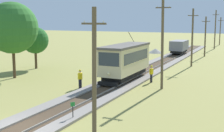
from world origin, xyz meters
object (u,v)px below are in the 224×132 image
Objects in this scene: utility_pole_horizon at (220,31)px; tree_right_far at (35,40)px; red_tram at (125,60)px; utility_pole_far at (205,36)px; track_worker at (80,78)px; gravel_pile at (155,51)px; utility_pole_foreground at (94,74)px; freight_car at (179,46)px; tree_right_near at (12,28)px; utility_pole_distant at (215,29)px; second_worker at (151,73)px; utility_pole_near_tram at (162,43)px; utility_pole_mid at (192,37)px; trackside_signal_marker at (73,110)px.

utility_pole_horizon reaches higher than tree_right_far.
red_tram is 25.54m from utility_pole_far.
red_tram is 5.65m from track_worker.
tree_right_far is at bearing -109.99° from gravel_pile.
utility_pole_foreground is 25.14m from tree_right_far.
tree_right_near is at bearing -112.06° from freight_car.
utility_pole_distant is (4.48, 39.68, 2.09)m from red_tram.
gravel_pile is (-9.33, 41.70, -3.19)m from utility_pole_foreground.
red_tram is 1.02× the size of utility_pole_distant.
gravel_pile is 31.59m from tree_right_near.
track_worker and second_worker have the same top height.
utility_pole_far is (0.00, 27.17, -0.79)m from utility_pole_near_tram.
second_worker is at bearing 96.52° from utility_pole_foreground.
gravel_pile is at bearing 77.27° from tree_right_near.
utility_pole_distant is 4.69× the size of second_worker.
utility_pole_mid is (0.00, 14.84, -0.31)m from utility_pole_near_tram.
utility_pole_distant reaches higher than utility_pole_far.
utility_pole_foreground is at bearing -83.64° from freight_car.
tree_right_far is at bearing 166.28° from utility_pole_near_tram.
utility_pole_foreground reaches higher than second_worker.
utility_pole_mid is 38.02m from utility_pole_horizon.
second_worker is (-1.76, 15.40, -2.64)m from utility_pole_foreground.
utility_pole_horizon is 63.72m from trackside_signal_marker.
tree_right_far is (-18.18, -37.31, -0.58)m from utility_pole_distant.
tree_right_far is (-18.18, -22.73, 0.17)m from utility_pole_far.
tree_right_near reaches higher than utility_pole_horizon.
utility_pole_foreground is at bearing -90.00° from utility_pole_distant.
utility_pole_near_tram is at bearing -90.00° from utility_pole_horizon.
tree_right_far is at bearing 170.19° from red_tram.
track_worker is at bearing -98.97° from utility_pole_distant.
trackside_signal_marker is (-2.79, -25.57, -3.35)m from utility_pole_mid.
utility_pole_foreground is 2.27× the size of gravel_pile.
utility_pole_foreground reaches higher than trackside_signal_marker.
utility_pole_mid is 26.91m from utility_pole_distant.
track_worker is (2.29, -31.60, 0.56)m from gravel_pile.
utility_pole_near_tram is at bearing -80.67° from freight_car.
utility_pole_foreground is 0.90× the size of utility_pole_mid.
utility_pole_near_tram is 11.68m from trackside_signal_marker.
utility_pole_horizon is at bearing 73.45° from tree_right_near.
red_tram is 1.24× the size of utility_pole_horizon.
tree_right_far reaches higher than red_tram.
tree_right_far is (-13.70, 2.37, 1.52)m from red_tram.
utility_pole_horizon is at bearing 84.96° from red_tram.
utility_pole_near_tram is 1.08× the size of utility_pole_mid.
utility_pole_far is 33.11m from tree_right_near.
tree_right_far is at bearing -168.74° from second_worker.
trackside_signal_marker is 40.05m from gravel_pile.
gravel_pile is at bearing -111.17° from utility_pole_horizon.
red_tram is at bearing -153.37° from second_worker.
red_tram is 1.56× the size of tree_right_far.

